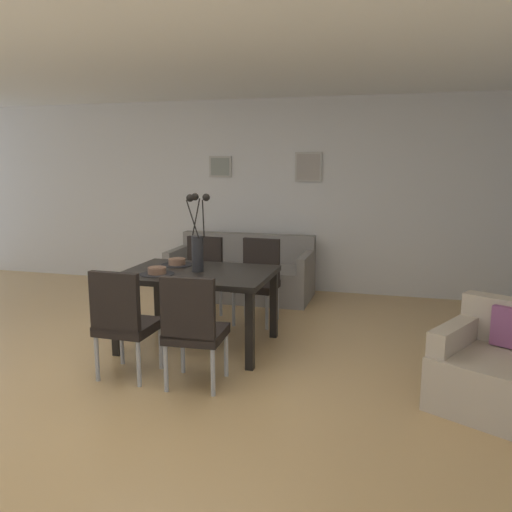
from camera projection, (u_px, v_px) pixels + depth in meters
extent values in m
plane|color=tan|center=(150.00, 372.00, 4.42)|extent=(9.00, 9.00, 0.00)
cube|color=silver|center=(253.00, 195.00, 7.27)|extent=(9.00, 0.10, 2.60)
cube|color=white|center=(161.00, 55.00, 4.33)|extent=(9.00, 7.20, 0.08)
cube|color=black|center=(198.00, 274.00, 4.95)|extent=(1.40, 0.99, 0.05)
cube|color=black|center=(274.00, 304.00, 5.26)|extent=(0.07, 0.07, 0.69)
cube|color=black|center=(158.00, 296.00, 5.60)|extent=(0.07, 0.07, 0.69)
cube|color=black|center=(250.00, 331.00, 4.43)|extent=(0.07, 0.07, 0.69)
cube|color=black|center=(116.00, 319.00, 4.77)|extent=(0.07, 0.07, 0.69)
cube|color=black|center=(129.00, 327.00, 4.31)|extent=(0.45, 0.45, 0.08)
cube|color=black|center=(115.00, 302.00, 4.08)|extent=(0.42, 0.07, 0.48)
cylinder|color=#9EA0A5|center=(161.00, 348.00, 4.48)|extent=(0.04, 0.04, 0.38)
cylinder|color=#9EA0A5|center=(122.00, 343.00, 4.58)|extent=(0.04, 0.04, 0.38)
cylinder|color=#9EA0A5|center=(139.00, 364.00, 4.12)|extent=(0.04, 0.04, 0.38)
cylinder|color=#9EA0A5|center=(97.00, 359.00, 4.22)|extent=(0.04, 0.04, 0.38)
cube|color=black|center=(198.00, 283.00, 5.86)|extent=(0.47, 0.47, 0.08)
cube|color=black|center=(205.00, 257.00, 5.99)|extent=(0.42, 0.09, 0.48)
cylinder|color=#9EA0A5|center=(176.00, 305.00, 5.78)|extent=(0.04, 0.04, 0.38)
cylinder|color=#9EA0A5|center=(207.00, 309.00, 5.66)|extent=(0.04, 0.04, 0.38)
cylinder|color=#9EA0A5|center=(191.00, 297.00, 6.14)|extent=(0.04, 0.04, 0.38)
cylinder|color=#9EA0A5|center=(221.00, 300.00, 6.02)|extent=(0.04, 0.04, 0.38)
cube|color=black|center=(196.00, 334.00, 4.13)|extent=(0.46, 0.46, 0.08)
cube|color=black|center=(188.00, 309.00, 3.90)|extent=(0.42, 0.08, 0.48)
cylinder|color=#9EA0A5|center=(226.00, 355.00, 4.32)|extent=(0.04, 0.04, 0.38)
cylinder|color=#9EA0A5|center=(183.00, 351.00, 4.39)|extent=(0.04, 0.04, 0.38)
cylinder|color=#9EA0A5|center=(213.00, 372.00, 3.95)|extent=(0.04, 0.04, 0.38)
cylinder|color=#9EA0A5|center=(166.00, 368.00, 4.03)|extent=(0.04, 0.04, 0.38)
cube|color=black|center=(256.00, 286.00, 5.72)|extent=(0.47, 0.47, 0.08)
cube|color=black|center=(261.00, 260.00, 5.85)|extent=(0.42, 0.09, 0.48)
cylinder|color=#9EA0A5|center=(234.00, 309.00, 5.64)|extent=(0.04, 0.04, 0.38)
cylinder|color=#9EA0A5|center=(267.00, 312.00, 5.52)|extent=(0.04, 0.04, 0.38)
cylinder|color=#9EA0A5|center=(246.00, 300.00, 6.00)|extent=(0.04, 0.04, 0.38)
cylinder|color=#9EA0A5|center=(277.00, 303.00, 5.87)|extent=(0.04, 0.04, 0.38)
cylinder|color=#232326|center=(198.00, 254.00, 4.91)|extent=(0.11, 0.11, 0.34)
cylinder|color=black|center=(203.00, 219.00, 4.85)|extent=(0.05, 0.12, 0.37)
sphere|color=black|center=(206.00, 197.00, 4.82)|extent=(0.07, 0.07, 0.07)
cylinder|color=black|center=(196.00, 218.00, 4.91)|extent=(0.08, 0.05, 0.38)
sphere|color=black|center=(195.00, 197.00, 4.90)|extent=(0.07, 0.07, 0.07)
cylinder|color=black|center=(193.00, 219.00, 4.80)|extent=(0.15, 0.06, 0.36)
sphere|color=black|center=(190.00, 198.00, 4.74)|extent=(0.07, 0.07, 0.07)
cylinder|color=black|center=(157.00, 274.00, 4.81)|extent=(0.32, 0.32, 0.01)
cylinder|color=brown|center=(157.00, 270.00, 4.81)|extent=(0.17, 0.17, 0.06)
cylinder|color=brown|center=(157.00, 269.00, 4.80)|extent=(0.13, 0.13, 0.04)
cylinder|color=black|center=(177.00, 265.00, 5.24)|extent=(0.32, 0.32, 0.01)
cylinder|color=brown|center=(177.00, 262.00, 5.23)|extent=(0.17, 0.17, 0.06)
cylinder|color=brown|center=(177.00, 260.00, 5.23)|extent=(0.13, 0.13, 0.04)
cube|color=gray|center=(241.00, 281.00, 6.86)|extent=(1.84, 0.84, 0.42)
cube|color=gray|center=(248.00, 247.00, 7.11)|extent=(1.84, 0.16, 0.38)
cube|color=gray|center=(306.00, 262.00, 6.57)|extent=(0.10, 0.84, 0.20)
cube|color=gray|center=(179.00, 255.00, 7.03)|extent=(0.10, 0.84, 0.20)
cube|color=#B7A893|center=(499.00, 383.00, 3.74)|extent=(1.08, 1.08, 0.40)
cube|color=#B7A893|center=(455.00, 335.00, 3.89)|extent=(0.44, 0.67, 0.18)
cube|color=#B2ADA3|center=(220.00, 167.00, 7.26)|extent=(0.32, 0.02, 0.29)
cube|color=gray|center=(220.00, 167.00, 7.24)|extent=(0.27, 0.01, 0.24)
cube|color=#B2ADA3|center=(308.00, 167.00, 6.93)|extent=(0.36, 0.02, 0.39)
cube|color=#9E9389|center=(308.00, 167.00, 6.92)|extent=(0.31, 0.01, 0.34)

